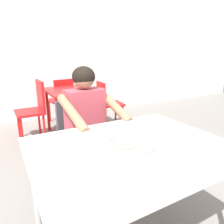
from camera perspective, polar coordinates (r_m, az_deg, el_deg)
back_wall at (r=4.32m, az=-22.14°, el=20.38°), size 12.00×0.12×3.40m
table_foreground at (r=1.30m, az=5.33°, el=-11.98°), size 1.18×0.93×0.74m
thali_tray at (r=1.26m, az=5.47°, el=-8.82°), size 0.30×0.30×0.03m
drinking_cup at (r=1.38m, az=15.26°, el=-5.20°), size 0.07×0.07×0.10m
chair_foreground at (r=2.11m, az=-8.75°, el=-6.29°), size 0.45×0.44×0.84m
diner_foreground at (r=1.85m, az=-6.06°, el=-2.35°), size 0.53×0.58×1.17m
table_background_red at (r=3.31m, az=-10.94°, el=4.49°), size 0.76×0.86×0.74m
chair_red_left at (r=3.27m, az=-20.59°, el=1.48°), size 0.40×0.44×0.90m
chair_red_right at (r=3.59m, az=-1.42°, el=2.99°), size 0.44×0.43×0.82m
chair_red_far at (r=3.93m, az=-13.70°, el=3.83°), size 0.46×0.47×0.84m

